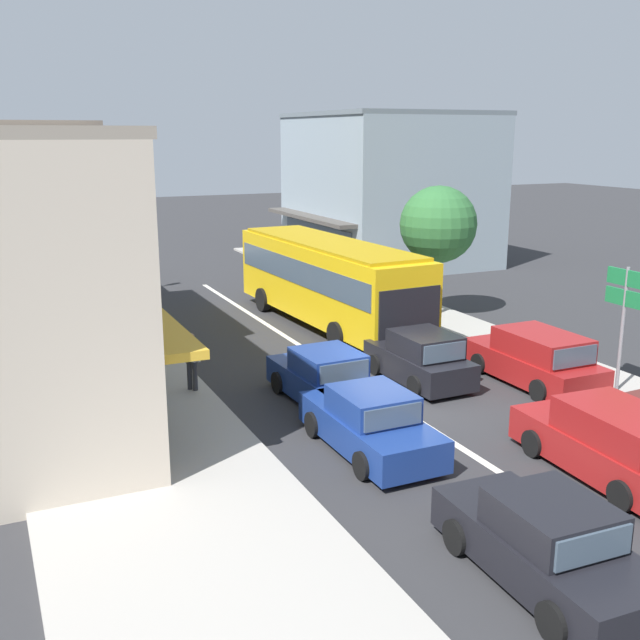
# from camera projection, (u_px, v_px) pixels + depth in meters

# --- Properties ---
(ground_plane) EXTENTS (140.00, 140.00, 0.00)m
(ground_plane) POSITION_uv_depth(u_px,v_px,m) (392.00, 404.00, 20.15)
(ground_plane) COLOR #2D2D30
(lane_centre_line) EXTENTS (0.20, 28.00, 0.01)m
(lane_centre_line) POSITION_uv_depth(u_px,v_px,m) (328.00, 364.00, 23.68)
(lane_centre_line) COLOR silver
(lane_centre_line) RESTS_ON ground
(sidewalk_left) EXTENTS (5.20, 44.00, 0.14)m
(sidewalk_left) POSITION_uv_depth(u_px,v_px,m) (98.00, 372.00, 22.67)
(sidewalk_left) COLOR #A39E96
(sidewalk_left) RESTS_ON ground
(kerb_right) EXTENTS (2.80, 44.00, 0.12)m
(kerb_right) POSITION_uv_depth(u_px,v_px,m) (455.00, 327.00, 27.94)
(kerb_right) COLOR #A39E96
(kerb_right) RESTS_ON ground
(building_right_far) EXTENTS (9.85, 10.40, 8.22)m
(building_right_far) POSITION_uv_depth(u_px,v_px,m) (388.00, 188.00, 41.85)
(building_right_far) COLOR #84939E
(building_right_far) RESTS_ON ground
(city_bus) EXTENTS (3.10, 10.96, 3.23)m
(city_bus) POSITION_uv_depth(u_px,v_px,m) (328.00, 277.00, 27.90)
(city_bus) COLOR yellow
(city_bus) RESTS_ON ground
(wagon_adjacent_lane_lead) EXTENTS (2.10, 4.58, 1.58)m
(wagon_adjacent_lane_lead) POSITION_uv_depth(u_px,v_px,m) (612.00, 444.00, 15.71)
(wagon_adjacent_lane_lead) COLOR maroon
(wagon_adjacent_lane_lead) RESTS_ON ground
(sedan_behind_bus_near) EXTENTS (2.01, 4.26, 1.47)m
(sedan_behind_bus_near) POSITION_uv_depth(u_px,v_px,m) (547.00, 545.00, 12.00)
(sedan_behind_bus_near) COLOR black
(sedan_behind_bus_near) RESTS_ON ground
(sedan_adjacent_lane_trail) EXTENTS (2.02, 4.26, 1.47)m
(sedan_adjacent_lane_trail) POSITION_uv_depth(u_px,v_px,m) (326.00, 379.00, 20.09)
(sedan_adjacent_lane_trail) COLOR navy
(sedan_adjacent_lane_trail) RESTS_ON ground
(sedan_queue_far_back) EXTENTS (1.92, 4.21, 1.47)m
(sedan_queue_far_back) POSITION_uv_depth(u_px,v_px,m) (370.00, 423.00, 17.04)
(sedan_queue_far_back) COLOR navy
(sedan_queue_far_back) RESTS_ON ground
(hatchback_behind_bus_mid) EXTENTS (1.87, 3.73, 1.54)m
(hatchback_behind_bus_mid) POSITION_uv_depth(u_px,v_px,m) (420.00, 359.00, 21.74)
(hatchback_behind_bus_mid) COLOR black
(hatchback_behind_bus_mid) RESTS_ON ground
(parked_wagon_kerb_second) EXTENTS (1.95, 4.50, 1.58)m
(parked_wagon_kerb_second) POSITION_uv_depth(u_px,v_px,m) (535.00, 359.00, 21.61)
(parked_wagon_kerb_second) COLOR maroon
(parked_wagon_kerb_second) RESTS_ON ground
(traffic_light_downstreet) EXTENTS (0.33, 0.24, 4.20)m
(traffic_light_downstreet) POSITION_uv_depth(u_px,v_px,m) (117.00, 232.00, 33.10)
(traffic_light_downstreet) COLOR gray
(traffic_light_downstreet) RESTS_ON ground
(directional_road_sign) EXTENTS (0.10, 1.40, 3.60)m
(directional_road_sign) POSITION_uv_depth(u_px,v_px,m) (626.00, 300.00, 20.25)
(directional_road_sign) COLOR gray
(directional_road_sign) RESTS_ON ground
(street_tree_right) EXTENTS (2.98, 2.98, 5.16)m
(street_tree_right) POSITION_uv_depth(u_px,v_px,m) (438.00, 225.00, 28.85)
(street_tree_right) COLOR brown
(street_tree_right) RESTS_ON ground
(pedestrian_with_handbag_near) EXTENTS (0.58, 0.53, 1.63)m
(pedestrian_with_handbag_near) POSITION_uv_depth(u_px,v_px,m) (136.00, 305.00, 26.95)
(pedestrian_with_handbag_near) COLOR #4C4742
(pedestrian_with_handbag_near) RESTS_ON sidewalk_left
(pedestrian_browsing_midblock) EXTENTS (0.29, 0.56, 1.63)m
(pedestrian_browsing_midblock) POSITION_uv_depth(u_px,v_px,m) (115.00, 295.00, 28.74)
(pedestrian_browsing_midblock) COLOR #333338
(pedestrian_browsing_midblock) RESTS_ON sidewalk_left
(pedestrian_far_walker) EXTENTS (0.40, 0.46, 1.63)m
(pedestrian_far_walker) POSITION_uv_depth(u_px,v_px,m) (192.00, 358.00, 20.63)
(pedestrian_far_walker) COLOR #333338
(pedestrian_far_walker) RESTS_ON sidewalk_left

